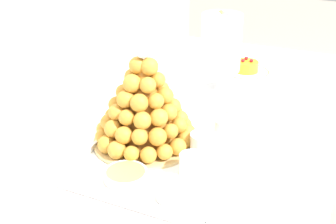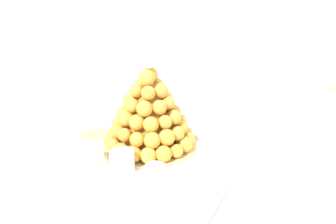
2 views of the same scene
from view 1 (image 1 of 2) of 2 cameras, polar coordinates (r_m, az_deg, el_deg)
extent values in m
cylinder|color=brown|center=(2.06, 19.39, -4.01)|extent=(0.04, 0.04, 0.73)
cylinder|color=brown|center=(2.18, 2.79, -0.72)|extent=(0.04, 0.04, 0.73)
cube|color=brown|center=(1.26, 2.80, -2.65)|extent=(1.69, 0.76, 0.02)
cube|color=white|center=(1.26, 2.81, -2.19)|extent=(1.75, 0.82, 0.00)
cube|color=white|center=(1.26, 20.46, -11.22)|extent=(1.75, 0.01, 0.27)
cube|color=white|center=(1.50, -11.86, -3.63)|extent=(1.75, 0.01, 0.27)
cube|color=white|center=(2.08, 12.05, 4.77)|extent=(0.01, 0.82, 0.27)
cube|color=white|center=(1.14, 0.82, -4.89)|extent=(0.52, 0.37, 0.01)
cube|color=white|center=(1.08, 9.87, -6.39)|extent=(0.52, 0.01, 0.02)
cube|color=white|center=(1.21, -7.21, -2.47)|extent=(0.52, 0.01, 0.02)
cube|color=white|center=(0.94, -5.91, -11.59)|extent=(0.01, 0.37, 0.02)
cube|color=white|center=(1.35, 5.40, 0.69)|extent=(0.01, 0.37, 0.02)
cylinder|color=white|center=(1.14, 0.82, -4.72)|extent=(0.34, 0.34, 0.00)
cylinder|color=tan|center=(1.16, -2.97, -3.82)|extent=(0.27, 0.27, 0.01)
cone|color=#B17428|center=(1.11, -3.10, 1.31)|extent=(0.19, 0.19, 0.22)
sphere|color=gold|center=(1.24, -0.60, -0.44)|extent=(0.04, 0.04, 0.04)
sphere|color=gold|center=(1.25, -2.41, -0.28)|extent=(0.04, 0.04, 0.04)
sphere|color=gold|center=(1.25, -4.28, -0.39)|extent=(0.04, 0.04, 0.04)
sphere|color=gold|center=(1.23, -6.02, -0.82)|extent=(0.05, 0.05, 0.05)
sphere|color=gold|center=(1.21, -7.42, -1.50)|extent=(0.04, 0.04, 0.04)
sphere|color=gold|center=(1.18, -8.31, -2.23)|extent=(0.04, 0.04, 0.04)
sphere|color=gold|center=(1.14, -8.53, -3.15)|extent=(0.04, 0.04, 0.04)
sphere|color=gold|center=(1.11, -7.98, -4.18)|extent=(0.05, 0.05, 0.05)
sphere|color=gold|center=(1.08, -6.69, -4.93)|extent=(0.05, 0.05, 0.05)
sphere|color=gold|center=(1.06, -4.78, -5.43)|extent=(0.04, 0.04, 0.04)
sphere|color=gold|center=(1.05, -2.57, -5.61)|extent=(0.04, 0.04, 0.04)
sphere|color=gold|center=(1.06, -0.43, -5.23)|extent=(0.04, 0.04, 0.04)
sphere|color=gold|center=(1.08, 1.27, -4.55)|extent=(0.04, 0.04, 0.04)
sphere|color=gold|center=(1.12, 2.30, -3.64)|extent=(0.05, 0.05, 0.05)
sphere|color=gold|center=(1.15, 2.55, -2.64)|extent=(0.04, 0.04, 0.04)
sphere|color=gold|center=(1.19, 2.06, -1.70)|extent=(0.05, 0.05, 0.05)
sphere|color=gold|center=(1.22, 0.96, -1.07)|extent=(0.04, 0.04, 0.04)
sphere|color=gold|center=(1.22, -2.45, 0.81)|extent=(0.04, 0.04, 0.04)
sphere|color=gold|center=(1.21, -4.38, 0.80)|extent=(0.05, 0.05, 0.05)
sphere|color=gold|center=(1.19, -6.09, 0.29)|extent=(0.04, 0.04, 0.04)
sphere|color=gold|center=(1.17, -7.27, -0.43)|extent=(0.04, 0.04, 0.04)
sphere|color=gold|center=(1.13, -7.69, -1.33)|extent=(0.04, 0.04, 0.04)
sphere|color=gold|center=(1.09, -7.19, -2.19)|extent=(0.05, 0.05, 0.05)
sphere|color=gold|center=(1.07, -5.77, -3.03)|extent=(0.04, 0.04, 0.04)
sphere|color=gold|center=(1.05, -3.72, -3.23)|extent=(0.04, 0.04, 0.04)
sphere|color=gold|center=(1.06, -1.49, -3.22)|extent=(0.05, 0.05, 0.05)
sphere|color=gold|center=(1.07, 0.36, -2.51)|extent=(0.04, 0.04, 0.04)
sphere|color=gold|center=(1.11, 1.43, -1.79)|extent=(0.04, 0.04, 0.04)
sphere|color=gold|center=(1.14, 1.56, -0.88)|extent=(0.05, 0.05, 0.05)
sphere|color=gold|center=(1.18, 0.81, 0.05)|extent=(0.05, 0.05, 0.05)
sphere|color=gold|center=(1.20, -0.62, 0.54)|extent=(0.04, 0.04, 0.04)
sphere|color=gold|center=(1.18, -3.83, 2.05)|extent=(0.04, 0.04, 0.04)
sphere|color=gold|center=(1.17, -5.61, 1.61)|extent=(0.05, 0.05, 0.05)
sphere|color=gold|center=(1.13, -6.68, 0.95)|extent=(0.05, 0.05, 0.05)
sphere|color=gold|center=(1.10, -6.65, -0.04)|extent=(0.04, 0.04, 0.04)
sphere|color=gold|center=(1.06, -5.43, -0.72)|extent=(0.04, 0.04, 0.04)
sphere|color=gold|center=(1.05, -3.36, -1.12)|extent=(0.04, 0.04, 0.04)
sphere|color=gold|center=(1.06, -1.19, -0.73)|extent=(0.04, 0.04, 0.04)
sphere|color=gold|center=(1.09, 0.29, -0.08)|extent=(0.04, 0.04, 0.04)
sphere|color=gold|center=(1.12, 0.63, 0.76)|extent=(0.04, 0.04, 0.04)
sphere|color=gold|center=(1.16, -0.19, 1.57)|extent=(0.04, 0.04, 0.04)
sphere|color=gold|center=(1.18, -1.84, 1.96)|extent=(0.04, 0.04, 0.04)
sphere|color=gold|center=(1.14, -4.56, 3.13)|extent=(0.05, 0.05, 0.05)
sphere|color=gold|center=(1.11, -5.82, 2.60)|extent=(0.04, 0.04, 0.04)
sphere|color=gold|center=(1.08, -5.54, 1.64)|extent=(0.05, 0.05, 0.05)
sphere|color=gold|center=(1.05, -3.77, 1.19)|extent=(0.05, 0.05, 0.05)
sphere|color=gold|center=(1.06, -1.58, 1.43)|extent=(0.04, 0.04, 0.04)
sphere|color=gold|center=(1.09, -0.37, 2.14)|extent=(0.04, 0.04, 0.04)
sphere|color=gold|center=(1.13, -0.82, 3.00)|extent=(0.04, 0.04, 0.04)
sphere|color=gold|center=(1.15, -2.54, 3.43)|extent=(0.04, 0.04, 0.04)
sphere|color=gold|center=(1.11, -4.59, 4.58)|extent=(0.05, 0.05, 0.05)
sphere|color=gold|center=(1.07, -4.70, 3.72)|extent=(0.05, 0.05, 0.05)
sphere|color=gold|center=(1.06, -2.65, 3.52)|extent=(0.04, 0.04, 0.04)
sphere|color=gold|center=(1.09, -1.35, 4.21)|extent=(0.04, 0.04, 0.04)
sphere|color=gold|center=(1.12, -2.57, 4.72)|extent=(0.04, 0.04, 0.04)
sphere|color=gold|center=(1.08, -4.00, 6.10)|extent=(0.04, 0.04, 0.04)
sphere|color=gold|center=(1.07, -2.43, 5.95)|extent=(0.05, 0.05, 0.05)
sphere|color=white|center=(1.06, -3.27, 8.01)|extent=(0.04, 0.04, 0.04)
cylinder|color=silver|center=(0.95, 0.13, -10.05)|extent=(0.06, 0.06, 0.05)
cylinder|color=brown|center=(0.95, 0.13, -10.69)|extent=(0.05, 0.05, 0.02)
cylinder|color=#8C603D|center=(0.94, 0.13, -9.86)|extent=(0.05, 0.05, 0.01)
sphere|color=brown|center=(0.94, -0.16, -9.36)|extent=(0.02, 0.02, 0.02)
cylinder|color=silver|center=(1.02, 3.15, -6.94)|extent=(0.06, 0.06, 0.05)
cylinder|color=#F4EAC6|center=(1.03, 3.13, -7.65)|extent=(0.05, 0.05, 0.02)
cylinder|color=white|center=(1.02, 3.16, -6.74)|extent=(0.05, 0.05, 0.02)
sphere|color=brown|center=(1.01, 2.93, -6.09)|extent=(0.02, 0.02, 0.02)
cylinder|color=silver|center=(1.10, 4.52, -4.25)|extent=(0.06, 0.06, 0.06)
cylinder|color=gold|center=(1.11, 4.49, -4.99)|extent=(0.06, 0.06, 0.02)
cylinder|color=#EAC166|center=(1.10, 4.52, -4.04)|extent=(0.06, 0.06, 0.02)
sphere|color=brown|center=(1.08, 4.58, -3.69)|extent=(0.02, 0.02, 0.02)
cylinder|color=silver|center=(1.18, 7.17, -2.20)|extent=(0.05, 0.05, 0.05)
cylinder|color=#F4EAC6|center=(1.19, 7.13, -2.85)|extent=(0.04, 0.04, 0.02)
cylinder|color=white|center=(1.18, 7.18, -2.02)|extent=(0.04, 0.04, 0.02)
sphere|color=brown|center=(1.17, 6.80, -1.57)|extent=(0.01, 0.01, 0.01)
cylinder|color=silver|center=(1.25, 8.41, -0.57)|extent=(0.05, 0.05, 0.05)
cylinder|color=gold|center=(1.26, 8.37, -1.17)|extent=(0.05, 0.05, 0.02)
cylinder|color=#EAC166|center=(1.25, 8.42, -0.40)|extent=(0.05, 0.05, 0.02)
sphere|color=brown|center=(1.25, 8.50, 0.22)|extent=(0.01, 0.01, 0.01)
cylinder|color=white|center=(1.02, -5.52, -8.19)|extent=(0.10, 0.10, 0.02)
cylinder|color=#F2CC59|center=(1.01, -5.54, -7.80)|extent=(0.09, 0.09, 0.00)
cylinder|color=white|center=(1.52, 6.62, 3.04)|extent=(0.10, 0.10, 0.01)
cylinder|color=white|center=(1.51, 6.69, 4.35)|extent=(0.02, 0.02, 0.07)
cylinder|color=white|center=(1.47, 6.94, 9.01)|extent=(0.13, 0.13, 0.19)
cylinder|color=#F9A54C|center=(1.51, 7.41, 6.49)|extent=(0.05, 0.05, 0.04)
cylinder|color=#D199D8|center=(1.48, 5.85, 6.12)|extent=(0.05, 0.05, 0.04)
cylinder|color=#9ED860|center=(1.47, 7.71, 5.85)|extent=(0.06, 0.05, 0.05)
cylinder|color=#F9A54C|center=(1.50, 6.53, 7.20)|extent=(0.05, 0.05, 0.05)
cylinder|color=yellow|center=(1.48, 6.43, 6.93)|extent=(0.06, 0.05, 0.05)
cylinder|color=brown|center=(1.48, 7.63, 6.88)|extent=(0.06, 0.06, 0.05)
cylinder|color=brown|center=(1.49, 5.67, 8.06)|extent=(0.07, 0.05, 0.06)
cylinder|color=yellow|center=(1.46, 6.28, 7.64)|extent=(0.05, 0.05, 0.05)
cylinder|color=pink|center=(1.47, 7.58, 7.65)|extent=(0.06, 0.05, 0.04)
cylinder|color=pink|center=(1.49, 7.49, 7.91)|extent=(0.07, 0.05, 0.07)
cylinder|color=#D199D8|center=(1.47, 6.27, 8.70)|extent=(0.06, 0.05, 0.06)
cylinder|color=#72B2E0|center=(1.44, 7.12, 8.22)|extent=(0.06, 0.05, 0.06)
cylinder|color=#F9A54C|center=(1.49, 7.30, 8.79)|extent=(0.05, 0.05, 0.03)
cylinder|color=#D199D8|center=(1.45, 6.36, 9.31)|extent=(0.05, 0.05, 0.06)
cylinder|color=#E54C47|center=(1.44, 7.68, 9.14)|extent=(0.06, 0.05, 0.06)
cylinder|color=#D199D8|center=(1.48, 8.22, 9.51)|extent=(0.06, 0.05, 0.06)
cylinder|color=pink|center=(1.48, 6.83, 9.58)|extent=(0.04, 0.05, 0.05)
cylinder|color=yellow|center=(1.43, 6.71, 9.94)|extent=(0.05, 0.05, 0.05)
cylinder|color=#E54C47|center=(1.44, 7.60, 10.08)|extent=(0.06, 0.05, 0.06)
cylinder|color=brown|center=(1.48, 7.87, 10.47)|extent=(0.06, 0.05, 0.06)
cylinder|color=#F9A54C|center=(1.47, 5.62, 10.44)|extent=(0.06, 0.05, 0.06)
cylinder|color=#D199D8|center=(1.43, 7.34, 10.82)|extent=(0.05, 0.05, 0.03)
cylinder|color=pink|center=(1.46, 7.46, 11.13)|extent=(0.05, 0.05, 0.05)
cylinder|color=#72B2E0|center=(1.46, 5.75, 11.29)|extent=(0.07, 0.05, 0.07)
cylinder|color=pink|center=(1.43, 7.47, 11.76)|extent=(0.06, 0.05, 0.06)
cylinder|color=pink|center=(1.47, 8.02, 12.14)|extent=(0.06, 0.05, 0.05)
cylinder|color=#9ED860|center=(1.46, 6.74, 12.04)|extent=(0.07, 0.05, 0.07)
cylinder|color=pink|center=(1.43, 6.69, 11.82)|extent=(0.06, 0.06, 0.04)
cylinder|color=white|center=(1.69, 10.11, 5.17)|extent=(0.18, 0.18, 0.01)
torus|color=gold|center=(1.69, 10.11, 5.27)|extent=(0.17, 0.17, 0.00)
cylinder|color=yellow|center=(1.68, 10.17, 5.89)|extent=(0.09, 0.09, 0.04)
sphere|color=#A51923|center=(1.69, 10.16, 6.92)|extent=(0.01, 0.01, 0.01)
sphere|color=#A51923|center=(1.66, 9.74, 6.63)|extent=(0.01, 0.01, 0.01)
sphere|color=#A51923|center=(1.67, 10.81, 6.60)|extent=(0.01, 0.01, 0.01)
cylinder|color=silver|center=(1.09, -18.50, -8.00)|extent=(0.06, 0.06, 0.00)
cylinder|color=silver|center=(1.07, -18.85, -5.82)|extent=(0.01, 0.01, 0.09)
sphere|color=silver|center=(1.03, -19.51, -1.83)|extent=(0.08, 0.08, 0.08)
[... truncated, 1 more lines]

